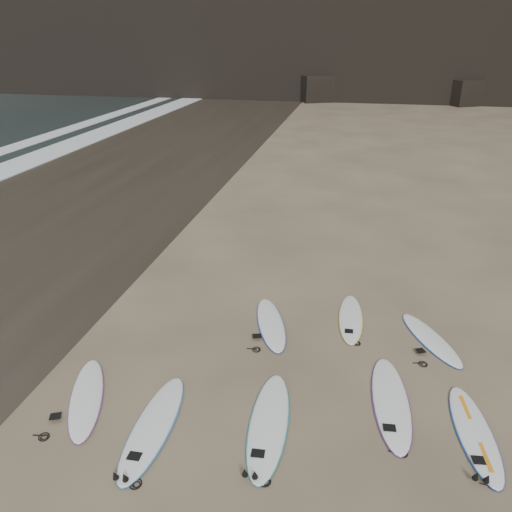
{
  "coord_description": "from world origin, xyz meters",
  "views": [
    {
      "loc": [
        -1.18,
        -7.37,
        6.38
      ],
      "look_at": [
        -3.36,
        3.22,
        1.5
      ],
      "focal_mm": 35.0,
      "sensor_mm": 36.0,
      "label": 1
    }
  ],
  "objects": [
    {
      "name": "surfboard_6",
      "position": [
        -1.02,
        3.27,
        0.04
      ],
      "size": [
        0.64,
        2.33,
        0.08
      ],
      "primitive_type": "ellipsoid",
      "rotation": [
        0.0,
        0.0,
        0.04
      ],
      "color": "white",
      "rests_on": "ground"
    },
    {
      "name": "wet_sand",
      "position": [
        -13.0,
        10.0,
        0.0
      ],
      "size": [
        12.0,
        200.0,
        0.01
      ],
      "primitive_type": "cube",
      "color": "#383026",
      "rests_on": "ground"
    },
    {
      "name": "surfboard_0",
      "position": [
        -4.32,
        -1.1,
        0.05
      ],
      "size": [
        0.71,
        2.71,
        0.1
      ],
      "primitive_type": "ellipsoid",
      "rotation": [
        0.0,
        0.0,
        0.02
      ],
      "color": "white",
      "rests_on": "ground"
    },
    {
      "name": "surfboard_2",
      "position": [
        -0.19,
        0.39,
        0.05
      ],
      "size": [
        0.85,
        2.75,
        0.1
      ],
      "primitive_type": "ellipsoid",
      "rotation": [
        0.0,
        0.0,
        0.08
      ],
      "color": "white",
      "rests_on": "ground"
    },
    {
      "name": "surfboard_3",
      "position": [
        1.2,
        -0.13,
        0.04
      ],
      "size": [
        0.83,
        2.49,
        0.09
      ],
      "primitive_type": "ellipsoid",
      "rotation": [
        0.0,
        0.0,
        0.1
      ],
      "color": "white",
      "rests_on": "ground"
    },
    {
      "name": "surfboard_11",
      "position": [
        -5.85,
        -0.65,
        0.04
      ],
      "size": [
        1.47,
        2.45,
        0.09
      ],
      "primitive_type": "ellipsoid",
      "rotation": [
        0.0,
        0.0,
        0.4
      ],
      "color": "white",
      "rests_on": "ground"
    },
    {
      "name": "surfboard_1",
      "position": [
        -2.34,
        -0.63,
        0.05
      ],
      "size": [
        0.81,
        2.77,
        0.1
      ],
      "primitive_type": "ellipsoid",
      "rotation": [
        0.0,
        0.0,
        0.05
      ],
      "color": "white",
      "rests_on": "ground"
    },
    {
      "name": "ground",
      "position": [
        0.0,
        0.0,
        0.0
      ],
      "size": [
        240.0,
        240.0,
        0.0
      ],
      "primitive_type": "plane",
      "color": "#897559",
      "rests_on": "ground"
    },
    {
      "name": "surfboard_5",
      "position": [
        -2.88,
        2.64,
        0.04
      ],
      "size": [
        1.3,
        2.48,
        0.09
      ],
      "primitive_type": "ellipsoid",
      "rotation": [
        0.0,
        0.0,
        0.31
      ],
      "color": "white",
      "rests_on": "ground"
    },
    {
      "name": "surfboard_7",
      "position": [
        0.78,
        2.72,
        0.04
      ],
      "size": [
        1.48,
        2.28,
        0.08
      ],
      "primitive_type": "ellipsoid",
      "rotation": [
        0.0,
        0.0,
        0.45
      ],
      "color": "white",
      "rests_on": "ground"
    }
  ]
}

